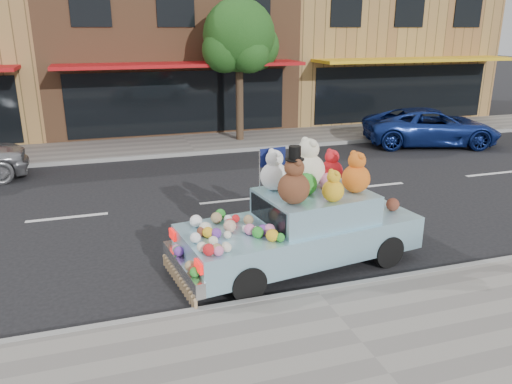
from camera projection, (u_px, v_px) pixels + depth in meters
name	position (u px, v px, depth m)	size (l,w,h in m)	color
ground	(235.00, 200.00, 12.65)	(120.00, 120.00, 0.00)	black
near_sidewalk	(362.00, 346.00, 6.75)	(60.00, 3.00, 0.12)	gray
far_sidewalk	(188.00, 144.00, 18.51)	(60.00, 3.00, 0.12)	gray
near_kerb	(316.00, 293.00, 8.10)	(60.00, 0.12, 0.13)	gray
far_kerb	(196.00, 153.00, 17.15)	(60.00, 0.12, 0.13)	gray
storefront_mid	(163.00, 40.00, 22.35)	(10.00, 9.80, 7.30)	brown
storefront_right	(361.00, 39.00, 25.23)	(10.00, 9.80, 7.30)	#A07B43
street_tree	(239.00, 42.00, 18.01)	(3.00, 2.70, 5.22)	#38281C
car_blue	(431.00, 127.00, 18.46)	(2.25, 4.89, 1.36)	navy
art_car	(302.00, 222.00, 9.01)	(4.68, 2.34, 2.34)	black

